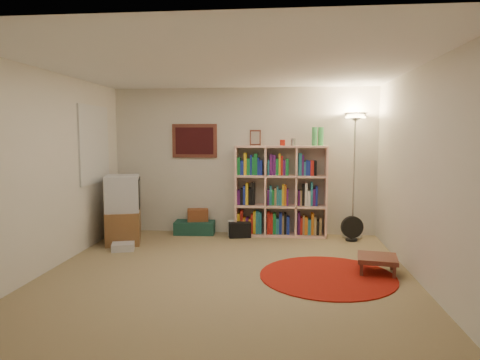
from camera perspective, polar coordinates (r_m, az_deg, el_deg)
The scene contains 12 objects.
room at distance 5.18m, azimuth -2.30°, elevation 1.14°, with size 4.54×4.54×2.54m.
bookshelf at distance 7.27m, azimuth 5.28°, elevation -1.62°, with size 1.53×0.44×1.83m.
floor_lamp at distance 7.21m, azimuth 15.08°, elevation 5.87°, with size 0.51×0.51×2.06m.
floor_fan at distance 7.14m, azimuth 14.70°, elevation -6.28°, with size 0.36×0.22×0.41m.
tv_stand at distance 7.04m, azimuth -15.28°, elevation -3.90°, with size 0.70×0.85×1.07m.
dvd_box at distance 6.63m, azimuth -15.32°, elevation -8.57°, with size 0.39×0.35×0.11m.
suitcase at distance 7.51m, azimuth -6.00°, elevation -6.24°, with size 0.70×0.47×0.22m.
wicker_basket at distance 7.46m, azimuth -5.64°, elevation -4.66°, with size 0.40×0.32×0.20m.
duffel_bag at distance 7.23m, azimuth -0.08°, elevation -6.57°, with size 0.42×0.37×0.25m.
paper_towel at distance 7.28m, azimuth -1.15°, elevation -6.45°, with size 0.14×0.14×0.26m.
red_rug at distance 5.38m, azimuth 11.58°, elevation -12.43°, with size 1.63×1.63×0.01m.
side_table at distance 5.62m, azimuth 17.84°, elevation -9.99°, with size 0.54×0.54×0.21m.
Camera 1 is at (0.66, -5.06, 1.70)m, focal length 32.00 mm.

